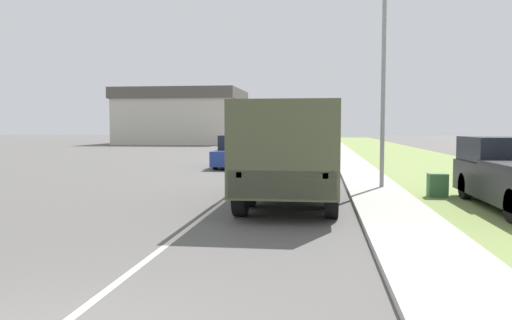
{
  "coord_description": "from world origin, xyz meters",
  "views": [
    {
      "loc": [
        2.72,
        -3.98,
        2.1
      ],
      "look_at": [
        0.76,
        11.06,
        1.11
      ],
      "focal_mm": 35.0,
      "sensor_mm": 36.0,
      "label": 1
    }
  ],
  "objects_px": {
    "military_truck": "(291,147)",
    "car_second_ahead": "(308,146)",
    "car_nearest_ahead": "(237,153)",
    "lamp_post": "(377,59)"
  },
  "relations": [
    {
      "from": "car_nearest_ahead",
      "to": "car_second_ahead",
      "type": "distance_m",
      "value": 12.32
    },
    {
      "from": "car_second_ahead",
      "to": "lamp_post",
      "type": "xyz_separation_m",
      "value": [
        2.77,
        -20.84,
        3.62
      ]
    },
    {
      "from": "lamp_post",
      "to": "car_nearest_ahead",
      "type": "bearing_deg",
      "value": 124.65
    },
    {
      "from": "military_truck",
      "to": "car_nearest_ahead",
      "type": "distance_m",
      "value": 12.86
    },
    {
      "from": "military_truck",
      "to": "car_second_ahead",
      "type": "bearing_deg",
      "value": 90.32
    },
    {
      "from": "military_truck",
      "to": "car_nearest_ahead",
      "type": "height_order",
      "value": "military_truck"
    },
    {
      "from": "car_second_ahead",
      "to": "car_nearest_ahead",
      "type": "bearing_deg",
      "value": -106.33
    },
    {
      "from": "military_truck",
      "to": "car_nearest_ahead",
      "type": "xyz_separation_m",
      "value": [
        -3.6,
        12.32,
        -0.8
      ]
    },
    {
      "from": "car_nearest_ahead",
      "to": "lamp_post",
      "type": "height_order",
      "value": "lamp_post"
    },
    {
      "from": "military_truck",
      "to": "lamp_post",
      "type": "relative_size",
      "value": 0.94
    }
  ]
}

